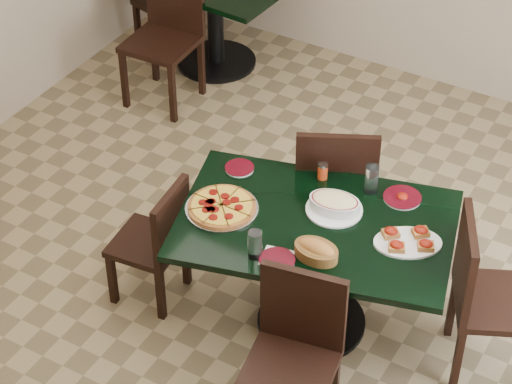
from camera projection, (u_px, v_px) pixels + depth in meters
The scene contains 19 objects.
floor at pixel (258, 306), 5.74m from camera, with size 5.50×5.50×0.00m, color #89744F.
main_table at pixel (315, 248), 5.28m from camera, with size 1.61×1.25×0.75m.
back_table at pixel (215, 3), 7.46m from camera, with size 1.18×0.89×0.75m.
chair_far at pixel (335, 184), 5.72m from camera, with size 0.61×0.61×0.98m.
chair_near at pixel (295, 347), 4.81m from camera, with size 0.50×0.50×0.92m.
chair_right at pixel (483, 290), 5.08m from camera, with size 0.60×0.60×0.96m.
chair_left at pixel (158, 239), 5.53m from camera, with size 0.41×0.41×0.80m.
back_chair_near at pixel (168, 27), 7.10m from camera, with size 0.48×0.48×1.00m.
pepperoni_pizza at pixel (222, 207), 5.24m from camera, with size 0.39×0.39×0.04m.
lasagna_casserole at pixel (335, 204), 5.21m from camera, with size 0.30×0.30×0.09m.
bread_basket at pixel (316, 250), 4.94m from camera, with size 0.24×0.17×0.10m.
bruschetta_platter at pixel (408, 240), 5.02m from camera, with size 0.42×0.39×0.05m.
side_plate_near at pixel (277, 260), 4.93m from camera, with size 0.18×0.18×0.02m.
side_plate_far_r at pixel (402, 197), 5.31m from camera, with size 0.21×0.21×0.03m.
side_plate_far_l at pixel (239, 168), 5.51m from camera, with size 0.16×0.16×0.02m.
napkin_setting at pixel (277, 258), 4.95m from camera, with size 0.18×0.18×0.01m.
water_glass_a at pixel (372, 179), 5.32m from camera, with size 0.07×0.07×0.16m, color white.
water_glass_b at pixel (255, 244), 4.92m from camera, with size 0.07×0.07×0.15m, color white.
pepper_shaker at pixel (323, 171), 5.42m from camera, with size 0.06×0.06×0.10m.
Camera 1 is at (2.01, -3.50, 4.13)m, focal length 70.00 mm.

